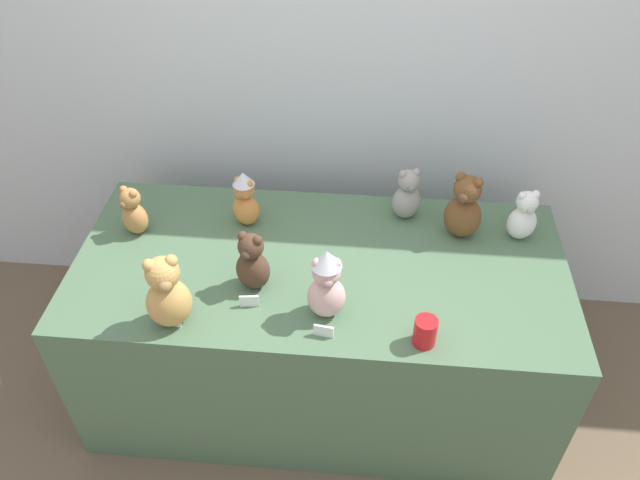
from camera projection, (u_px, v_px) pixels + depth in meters
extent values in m
plane|color=brown|center=(315.00, 429.00, 2.75)|extent=(10.00, 10.00, 0.00)
cube|color=silver|center=(335.00, 60.00, 2.61)|extent=(7.00, 0.08, 2.60)
cube|color=#4C6B4C|center=(320.00, 328.00, 2.68)|extent=(1.94, 0.91, 0.78)
ellipsoid|color=beige|center=(326.00, 297.00, 2.17)|extent=(0.15, 0.13, 0.17)
sphere|color=beige|center=(327.00, 272.00, 2.09)|extent=(0.10, 0.10, 0.10)
sphere|color=beige|center=(317.00, 263.00, 2.06)|extent=(0.04, 0.04, 0.04)
sphere|color=beige|center=(336.00, 263.00, 2.06)|extent=(0.04, 0.04, 0.04)
sphere|color=#A88783|center=(327.00, 282.00, 2.06)|extent=(0.04, 0.04, 0.04)
cone|color=silver|center=(327.00, 259.00, 2.05)|extent=(0.11, 0.11, 0.07)
ellipsoid|color=#4C3323|center=(253.00, 270.00, 2.28)|extent=(0.16, 0.14, 0.16)
sphere|color=#4C3323|center=(251.00, 246.00, 2.20)|extent=(0.10, 0.10, 0.10)
sphere|color=#4C3323|center=(242.00, 236.00, 2.18)|extent=(0.04, 0.04, 0.04)
sphere|color=#4C3323|center=(257.00, 240.00, 2.17)|extent=(0.04, 0.04, 0.04)
sphere|color=#412E23|center=(246.00, 255.00, 2.18)|extent=(0.04, 0.04, 0.04)
ellipsoid|color=white|center=(521.00, 223.00, 2.49)|extent=(0.14, 0.12, 0.15)
sphere|color=white|center=(527.00, 202.00, 2.42)|extent=(0.09, 0.09, 0.09)
sphere|color=white|center=(523.00, 196.00, 2.40)|extent=(0.03, 0.03, 0.03)
sphere|color=white|center=(536.00, 194.00, 2.40)|extent=(0.03, 0.03, 0.03)
sphere|color=#B4B3AF|center=(531.00, 209.00, 2.40)|extent=(0.04, 0.04, 0.04)
ellipsoid|color=#B27A42|center=(135.00, 218.00, 2.52)|extent=(0.14, 0.14, 0.14)
sphere|color=#B27A42|center=(130.00, 198.00, 2.45)|extent=(0.08, 0.08, 0.08)
sphere|color=#B27A42|center=(123.00, 189.00, 2.44)|extent=(0.03, 0.03, 0.03)
sphere|color=#B27A42|center=(133.00, 194.00, 2.42)|extent=(0.03, 0.03, 0.03)
sphere|color=olive|center=(124.00, 204.00, 2.43)|extent=(0.03, 0.03, 0.03)
ellipsoid|color=#D17F3D|center=(246.00, 209.00, 2.56)|extent=(0.14, 0.13, 0.14)
sphere|color=#D17F3D|center=(244.00, 189.00, 2.49)|extent=(0.09, 0.09, 0.09)
sphere|color=#D17F3D|center=(238.00, 180.00, 2.48)|extent=(0.03, 0.03, 0.03)
sphere|color=#D17F3D|center=(249.00, 184.00, 2.46)|extent=(0.03, 0.03, 0.03)
sphere|color=#A06536|center=(239.00, 195.00, 2.47)|extent=(0.04, 0.04, 0.04)
cone|color=silver|center=(243.00, 179.00, 2.46)|extent=(0.09, 0.09, 0.06)
ellipsoid|color=tan|center=(169.00, 303.00, 2.13)|extent=(0.20, 0.18, 0.19)
sphere|color=tan|center=(162.00, 273.00, 2.04)|extent=(0.12, 0.12, 0.12)
sphere|color=tan|center=(149.00, 265.00, 2.00)|extent=(0.04, 0.04, 0.04)
sphere|color=tan|center=(171.00, 261.00, 2.01)|extent=(0.04, 0.04, 0.04)
sphere|color=olive|center=(165.00, 286.00, 2.01)|extent=(0.05, 0.05, 0.05)
ellipsoid|color=gray|center=(406.00, 202.00, 2.59)|extent=(0.15, 0.14, 0.15)
sphere|color=gray|center=(409.00, 180.00, 2.52)|extent=(0.09, 0.09, 0.09)
sphere|color=gray|center=(403.00, 174.00, 2.49)|extent=(0.03, 0.03, 0.03)
sphere|color=gray|center=(416.00, 172.00, 2.50)|extent=(0.03, 0.03, 0.03)
sphere|color=slate|center=(412.00, 188.00, 2.50)|extent=(0.04, 0.04, 0.04)
ellipsoid|color=brown|center=(462.00, 217.00, 2.49)|extent=(0.19, 0.18, 0.19)
sphere|color=brown|center=(468.00, 189.00, 2.40)|extent=(0.11, 0.11, 0.11)
sphere|color=brown|center=(461.00, 177.00, 2.39)|extent=(0.04, 0.04, 0.04)
sphere|color=brown|center=(478.00, 183.00, 2.36)|extent=(0.04, 0.04, 0.04)
sphere|color=brown|center=(463.00, 198.00, 2.38)|extent=(0.05, 0.05, 0.05)
cylinder|color=red|center=(425.00, 332.00, 2.09)|extent=(0.08, 0.08, 0.11)
cube|color=white|center=(324.00, 331.00, 2.13)|extent=(0.07, 0.02, 0.05)
cube|color=white|center=(249.00, 302.00, 2.23)|extent=(0.07, 0.02, 0.05)
cube|color=white|center=(171.00, 320.00, 2.17)|extent=(0.07, 0.02, 0.05)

